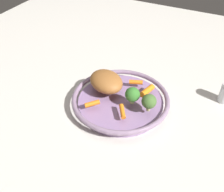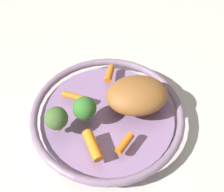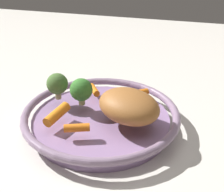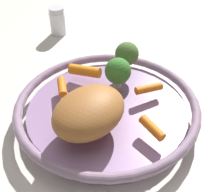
{
  "view_description": "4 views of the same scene",
  "coord_description": "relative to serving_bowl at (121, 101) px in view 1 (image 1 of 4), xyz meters",
  "views": [
    {
      "loc": [
        -0.29,
        0.66,
        0.65
      ],
      "look_at": [
        0.02,
        0.03,
        0.06
      ],
      "focal_mm": 42.54,
      "sensor_mm": 36.0,
      "label": 1
    },
    {
      "loc": [
        -0.25,
        -0.37,
        0.66
      ],
      "look_at": [
        0.03,
        0.02,
        0.06
      ],
      "focal_mm": 54.1,
      "sensor_mm": 36.0,
      "label": 2
    },
    {
      "loc": [
        0.19,
        -0.57,
        0.4
      ],
      "look_at": [
        0.02,
        0.01,
        0.08
      ],
      "focal_mm": 50.12,
      "sensor_mm": 36.0,
      "label": 3
    },
    {
      "loc": [
        0.43,
        0.07,
        0.41
      ],
      "look_at": [
        -0.0,
        0.01,
        0.06
      ],
      "focal_mm": 48.56,
      "sensor_mm": 36.0,
      "label": 4
    }
  ],
  "objects": [
    {
      "name": "broccoli_floret_large",
      "position": [
        -0.05,
        0.01,
        0.06
      ],
      "size": [
        0.05,
        0.05,
        0.06
      ],
      "color": "#99A766",
      "rests_on": "serving_bowl"
    },
    {
      "name": "baby_carrot_near_rim",
      "position": [
        -0.08,
        -0.06,
        0.03
      ],
      "size": [
        0.04,
        0.07,
        0.03
      ],
      "primitive_type": "cylinder",
      "rotation": [
        1.65,
        0.0,
        6.07
      ],
      "color": "orange",
      "rests_on": "serving_bowl"
    },
    {
      "name": "roast_chicken_piece",
      "position": [
        0.07,
        -0.02,
        0.05
      ],
      "size": [
        0.17,
        0.16,
        0.06
      ],
      "primitive_type": "ellipsoid",
      "rotation": [
        0.0,
        0.0,
        2.66
      ],
      "color": "#995E2C",
      "rests_on": "serving_bowl"
    },
    {
      "name": "baby_carrot_center",
      "position": [
        -0.04,
        0.08,
        0.03
      ],
      "size": [
        0.04,
        0.06,
        0.02
      ],
      "primitive_type": "cylinder",
      "rotation": [
        1.66,
        0.0,
        3.71
      ],
      "color": "orange",
      "rests_on": "serving_bowl"
    },
    {
      "name": "baby_carrot_back",
      "position": [
        0.07,
        0.09,
        0.03
      ],
      "size": [
        0.05,
        0.05,
        0.02
      ],
      "primitive_type": "cylinder",
      "rotation": [
        1.66,
        0.0,
        2.34
      ],
      "color": "orange",
      "rests_on": "serving_bowl"
    },
    {
      "name": "baby_carrot_left",
      "position": [
        -0.02,
        -0.09,
        0.03
      ],
      "size": [
        0.05,
        0.03,
        0.02
      ],
      "primitive_type": "cylinder",
      "rotation": [
        1.57,
        0.0,
        1.93
      ],
      "color": "orange",
      "rests_on": "serving_bowl"
    },
    {
      "name": "ground_plane",
      "position": [
        0.0,
        0.0,
        -0.02
      ],
      "size": [
        2.01,
        2.01,
        0.0
      ],
      "primitive_type": "plane",
      "color": "beige"
    },
    {
      "name": "serving_bowl",
      "position": [
        0.0,
        0.0,
        0.0
      ],
      "size": [
        0.35,
        0.35,
        0.05
      ],
      "color": "#8E709E",
      "rests_on": "ground_plane"
    },
    {
      "name": "broccoli_floret_edge",
      "position": [
        -0.11,
        0.02,
        0.06
      ],
      "size": [
        0.05,
        0.05,
        0.06
      ],
      "color": "tan",
      "rests_on": "serving_bowl"
    }
  ]
}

